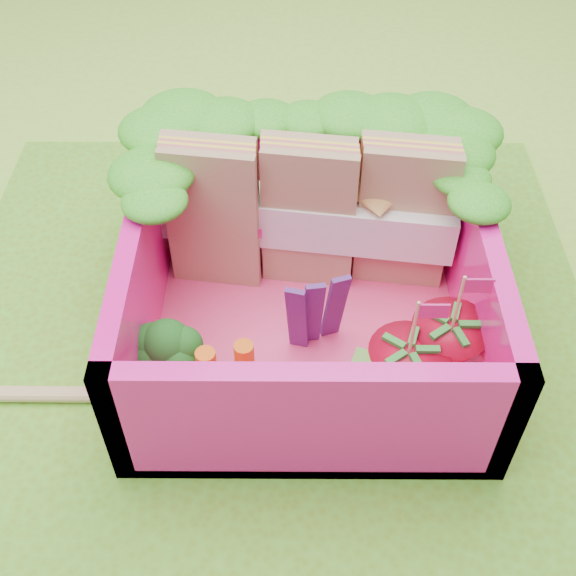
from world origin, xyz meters
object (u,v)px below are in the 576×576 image
at_px(sandwich_stack, 309,214).
at_px(strawberry_right, 446,351).
at_px(bento_box, 309,283).
at_px(broccoli, 169,352).
at_px(strawberry_left, 405,375).

xyz_separation_m(sandwich_stack, strawberry_right, (0.48, -0.55, -0.17)).
bearing_deg(bento_box, broccoli, -149.37).
relative_size(broccoli, strawberry_left, 0.62).
height_order(sandwich_stack, strawberry_right, sandwich_stack).
height_order(sandwich_stack, broccoli, sandwich_stack).
distance_m(bento_box, strawberry_left, 0.49).
height_order(broccoli, strawberry_left, strawberry_left).
distance_m(bento_box, strawberry_right, 0.55).
height_order(sandwich_stack, strawberry_left, sandwich_stack).
bearing_deg(broccoli, strawberry_left, -4.85).
xyz_separation_m(sandwich_stack, broccoli, (-0.49, -0.58, -0.13)).
height_order(bento_box, strawberry_right, strawberry_right).
bearing_deg(strawberry_right, sandwich_stack, 131.47).
bearing_deg(sandwich_stack, strawberry_right, -48.53).
bearing_deg(sandwich_stack, strawberry_left, -63.66).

